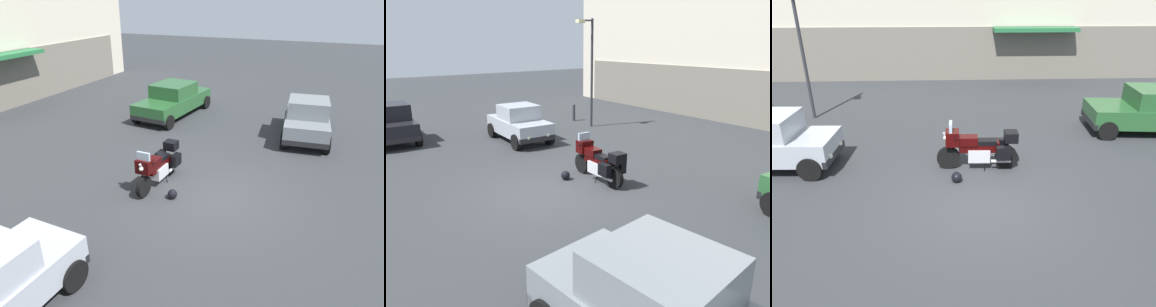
# 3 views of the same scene
# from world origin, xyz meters

# --- Properties ---
(ground_plane) EXTENTS (80.00, 80.00, 0.00)m
(ground_plane) POSITION_xyz_m (0.00, 0.00, 0.00)
(ground_plane) COLOR #2D3033
(motorcycle) EXTENTS (2.26, 0.77, 1.36)m
(motorcycle) POSITION_xyz_m (0.11, 1.78, 0.62)
(motorcycle) COLOR black
(motorcycle) RESTS_ON ground
(helmet) EXTENTS (0.28, 0.28, 0.28)m
(helmet) POSITION_xyz_m (-0.53, 0.99, 0.14)
(helmet) COLOR black
(helmet) RESTS_ON ground
(car_sedan_far) EXTENTS (4.69, 2.29, 1.56)m
(car_sedan_far) POSITION_xyz_m (6.46, 4.31, 0.78)
(car_sedan_far) COLOR #235128
(car_sedan_far) RESTS_ON ground
(car_compact_side) EXTENTS (3.53, 1.83, 1.56)m
(car_compact_side) POSITION_xyz_m (-5.58, 2.08, 0.77)
(car_compact_side) COLOR #9EA3AD
(car_compact_side) RESTS_ON ground
(streetlamp_curbside) EXTENTS (0.28, 0.94, 5.16)m
(streetlamp_curbside) POSITION_xyz_m (-5.97, 6.21, 3.11)
(streetlamp_curbside) COLOR #2D2D33
(streetlamp_curbside) RESTS_ON ground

